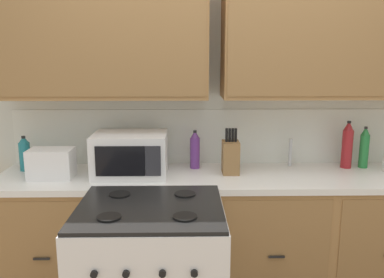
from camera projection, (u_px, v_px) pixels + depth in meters
The scene contains 10 objects.
wall_unit at pixel (215, 67), 2.75m from camera, with size 4.08×0.40×2.36m.
counter_run at pixel (215, 236), 2.79m from camera, with size 2.91×0.64×0.91m.
microwave at pixel (130, 154), 2.67m from camera, with size 0.48×0.37×0.28m.
toaster at pixel (51, 163), 2.62m from camera, with size 0.28×0.18×0.19m.
knife_block at pixel (231, 157), 2.71m from camera, with size 0.11×0.14×0.31m.
sink_faucet at pixel (290, 152), 2.89m from camera, with size 0.02×0.02×0.20m, color #B2B5BA.
bottle_violet at pixel (195, 150), 2.83m from camera, with size 0.07×0.07×0.27m.
bottle_red at pixel (347, 145), 2.84m from camera, with size 0.07×0.07×0.34m.
bottle_teal at pixel (25, 154), 2.78m from camera, with size 0.08×0.08×0.24m.
bottle_green at pixel (364, 148), 2.85m from camera, with size 0.06×0.06×0.29m.
Camera 1 is at (-0.20, -2.29, 1.70)m, focal length 37.82 mm.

